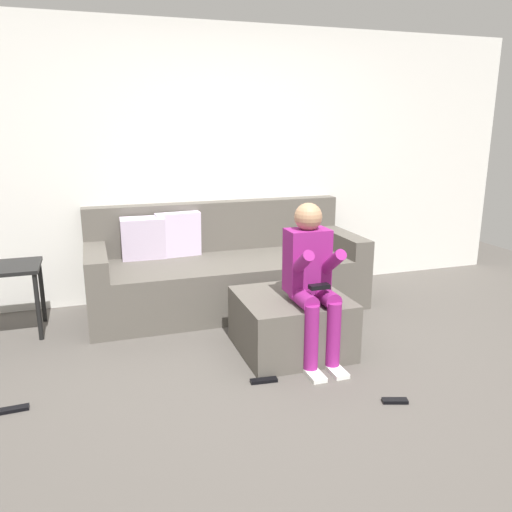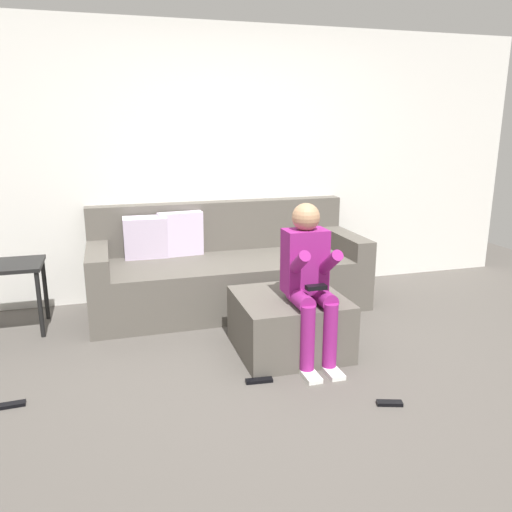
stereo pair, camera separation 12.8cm
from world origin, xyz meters
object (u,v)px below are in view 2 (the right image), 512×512
person_seated (309,275)px  remote_under_side_table (9,405)px  remote_by_storage_bin (259,381)px  couch_sectional (226,272)px  side_table (11,275)px  remote_near_ottoman (390,403)px  ottoman (289,323)px

person_seated → remote_under_side_table: size_ratio=6.01×
remote_by_storage_bin → remote_under_side_table: (-1.52, 0.13, 0.00)m
couch_sectional → remote_under_side_table: (-1.65, -1.37, -0.31)m
side_table → remote_under_side_table: (0.13, -1.26, -0.46)m
remote_by_storage_bin → remote_under_side_table: bearing=-179.8°
remote_near_ottoman → remote_under_side_table: size_ratio=0.82×
remote_by_storage_bin → remote_under_side_table: size_ratio=0.96×
couch_sectional → side_table: 1.80m
ottoman → remote_near_ottoman: ottoman is taller
remote_near_ottoman → remote_under_side_table: 2.29m
ottoman → remote_near_ottoman: 0.97m
person_seated → remote_by_storage_bin: 0.79m
couch_sectional → ottoman: 1.12m
ottoman → side_table: size_ratio=1.35×
remote_near_ottoman → couch_sectional: bearing=123.6°
remote_near_ottoman → remote_under_side_table: bearing=-177.5°
couch_sectional → remote_under_side_table: size_ratio=13.17×
person_seated → remote_near_ottoman: size_ratio=7.30×
ottoman → remote_under_side_table: size_ratio=4.11×
couch_sectional → remote_by_storage_bin: bearing=-94.9°
ottoman → remote_under_side_table: 1.91m
side_table → remote_near_ottoman: (2.33, -1.88, -0.46)m
ottoman → remote_under_side_table: bearing=-171.7°
side_table → remote_by_storage_bin: size_ratio=3.17×
ottoman → couch_sectional: bearing=101.6°
couch_sectional → remote_near_ottoman: 2.08m
remote_by_storage_bin → couch_sectional: bearing=90.2°
person_seated → remote_by_storage_bin: person_seated is taller
couch_sectional → remote_near_ottoman: (0.55, -1.99, -0.31)m
person_seated → side_table: 2.39m
person_seated → remote_under_side_table: bearing=-177.1°
ottoman → side_table: side_table is taller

